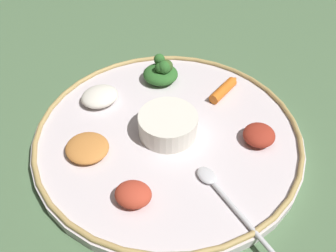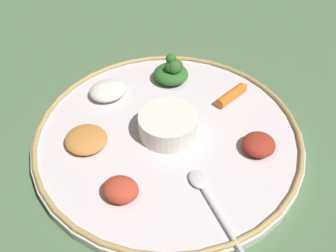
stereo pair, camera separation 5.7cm
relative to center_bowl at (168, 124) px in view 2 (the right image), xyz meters
name	(u,v)px [view 2 (the right image)]	position (x,y,z in m)	size (l,w,h in m)	color
ground_plane	(168,140)	(0.00, 0.00, -0.04)	(2.40, 2.40, 0.00)	#4C6B47
platter	(168,136)	(0.00, 0.00, -0.03)	(0.44, 0.44, 0.02)	silver
platter_rim	(168,131)	(0.00, 0.00, -0.02)	(0.43, 0.43, 0.01)	tan
center_bowl	(168,124)	(0.00, 0.00, 0.00)	(0.10, 0.10, 0.04)	silver
spoon	(209,199)	(-0.08, -0.12, -0.02)	(0.10, 0.14, 0.01)	silver
greens_pile	(172,72)	(0.12, 0.07, 0.00)	(0.08, 0.08, 0.05)	#2D6628
carrot_near_spoon	(233,94)	(0.14, -0.05, -0.01)	(0.08, 0.03, 0.02)	orange
mound_beet	(259,144)	(0.05, -0.14, -0.01)	(0.05, 0.05, 0.03)	maroon
mound_squash	(86,139)	(-0.09, 0.09, -0.01)	(0.07, 0.07, 0.02)	#C67A38
mound_berbere_red	(121,190)	(-0.14, -0.02, -0.01)	(0.05, 0.04, 0.03)	#B73D28
mound_rice_white	(108,91)	(0.02, 0.14, -0.01)	(0.07, 0.06, 0.02)	silver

